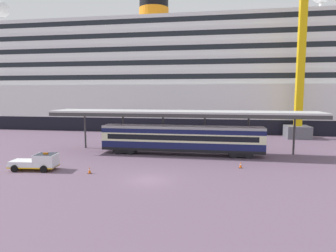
# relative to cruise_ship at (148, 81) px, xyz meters

# --- Properties ---
(ground_plane) EXTENTS (400.00, 400.00, 0.00)m
(ground_plane) POSITION_rel_cruise_ship_xyz_m (11.57, -49.09, -12.03)
(ground_plane) COLOR #695266
(cruise_ship) EXTENTS (151.78, 28.17, 36.53)m
(cruise_ship) POSITION_rel_cruise_ship_xyz_m (0.00, 0.00, 0.00)
(cruise_ship) COLOR black
(cruise_ship) RESTS_ON ground
(platform_canopy) EXTENTS (37.74, 5.26, 6.19)m
(platform_canopy) POSITION_rel_cruise_ship_xyz_m (13.44, -36.00, -6.14)
(platform_canopy) COLOR silver
(platform_canopy) RESTS_ON ground
(train_carriage) EXTENTS (22.63, 2.81, 4.11)m
(train_carriage) POSITION_rel_cruise_ship_xyz_m (13.44, -36.45, -9.72)
(train_carriage) COLOR black
(train_carriage) RESTS_ON ground
(service_truck) EXTENTS (5.37, 2.65, 2.02)m
(service_truck) POSITION_rel_cruise_ship_xyz_m (-1.61, -47.37, -11.04)
(service_truck) COLOR white
(service_truck) RESTS_ON ground
(traffic_cone_near) EXTENTS (0.36, 0.36, 0.76)m
(traffic_cone_near) POSITION_rel_cruise_ship_xyz_m (4.72, -47.76, -11.65)
(traffic_cone_near) COLOR black
(traffic_cone_near) RESTS_ON ground
(traffic_cone_mid) EXTENTS (0.36, 0.36, 0.77)m
(traffic_cone_mid) POSITION_rel_cruise_ship_xyz_m (21.12, -42.70, -11.65)
(traffic_cone_mid) COLOR black
(traffic_cone_mid) RESTS_ON ground
(dockside_crane) EXTENTS (18.01, 4.40, 62.96)m
(dockside_crane) POSITION_rel_cruise_ship_xyz_m (34.76, -17.50, 8.65)
(dockside_crane) COLOR #595960
(dockside_crane) RESTS_ON ground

